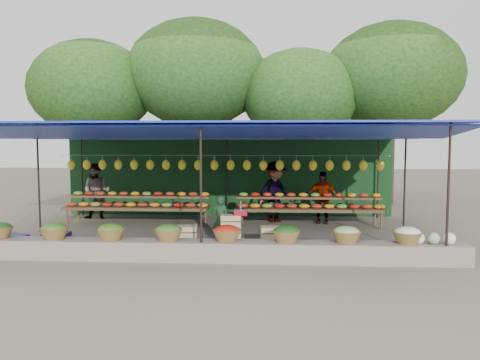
# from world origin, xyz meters

# --- Properties ---
(ground) EXTENTS (60.00, 60.00, 0.00)m
(ground) POSITION_xyz_m (0.00, 0.00, 0.00)
(ground) COLOR #665C4B
(ground) RESTS_ON ground
(stone_curb) EXTENTS (10.60, 0.55, 0.40)m
(stone_curb) POSITION_xyz_m (0.00, -2.75, 0.20)
(stone_curb) COLOR #6E6458
(stone_curb) RESTS_ON ground
(stall_canopy) EXTENTS (10.80, 6.60, 2.82)m
(stall_canopy) POSITION_xyz_m (-0.00, 0.07, 2.67)
(stall_canopy) COLOR black
(stall_canopy) RESTS_ON ground
(produce_baskets) EXTENTS (8.98, 0.58, 0.34)m
(produce_baskets) POSITION_xyz_m (-0.10, -2.75, 0.56)
(produce_baskets) COLOR brown
(produce_baskets) RESTS_ON stone_curb
(netting_backdrop) EXTENTS (10.60, 0.06, 2.50)m
(netting_backdrop) POSITION_xyz_m (0.00, 3.15, 1.25)
(netting_backdrop) COLOR #163F1C
(netting_backdrop) RESTS_ON ground
(tree_row) EXTENTS (16.51, 5.50, 7.12)m
(tree_row) POSITION_xyz_m (0.50, 6.09, 4.70)
(tree_row) COLOR black
(tree_row) RESTS_ON ground
(fruit_table_left) EXTENTS (4.21, 0.95, 0.93)m
(fruit_table_left) POSITION_xyz_m (-2.49, 1.35, 0.61)
(fruit_table_left) COLOR #543021
(fruit_table_left) RESTS_ON ground
(fruit_table_right) EXTENTS (4.21, 0.95, 0.93)m
(fruit_table_right) POSITION_xyz_m (2.51, 1.35, 0.61)
(fruit_table_right) COLOR #543021
(fruit_table_right) RESTS_ON ground
(crate_counter) EXTENTS (2.38, 0.38, 0.77)m
(crate_counter) POSITION_xyz_m (0.46, -1.67, 0.31)
(crate_counter) COLOR tan
(crate_counter) RESTS_ON ground
(weighing_scale) EXTENTS (0.31, 0.31, 0.33)m
(weighing_scale) POSITION_xyz_m (0.72, -1.67, 0.85)
(weighing_scale) COLOR red
(weighing_scale) RESTS_ON crate_counter
(vendor_seated) EXTENTS (0.46, 0.35, 1.15)m
(vendor_seated) POSITION_xyz_m (0.21, -1.19, 0.57)
(vendor_seated) COLOR #1A3A20
(vendor_seated) RESTS_ON ground
(customer_left) EXTENTS (0.86, 0.67, 1.75)m
(customer_left) POSITION_xyz_m (-4.01, 2.07, 0.87)
(customer_left) COLOR slate
(customer_left) RESTS_ON ground
(customer_mid) EXTENTS (1.35, 1.24, 1.83)m
(customer_mid) POSITION_xyz_m (1.54, 1.93, 0.91)
(customer_mid) COLOR slate
(customer_mid) RESTS_ON ground
(customer_right) EXTENTS (0.93, 0.45, 1.54)m
(customer_right) POSITION_xyz_m (2.92, 1.78, 0.77)
(customer_right) COLOR slate
(customer_right) RESTS_ON ground
(blue_crate_front) EXTENTS (0.60, 0.46, 0.34)m
(blue_crate_front) POSITION_xyz_m (-3.50, -1.82, 0.17)
(blue_crate_front) COLOR navy
(blue_crate_front) RESTS_ON ground
(blue_crate_back) EXTENTS (0.63, 0.55, 0.31)m
(blue_crate_back) POSITION_xyz_m (-4.43, -1.91, 0.16)
(blue_crate_back) COLOR navy
(blue_crate_back) RESTS_ON ground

